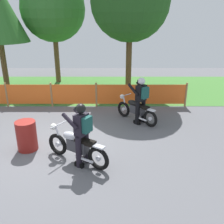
# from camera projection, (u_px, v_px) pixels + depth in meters

# --- Properties ---
(ground) EXTENTS (24.00, 24.00, 0.02)m
(ground) POSITION_uv_depth(u_px,v_px,m) (59.00, 146.00, 7.64)
(ground) COLOR #5B5B60
(grass_verge) EXTENTS (24.00, 5.58, 0.01)m
(grass_verge) POSITION_uv_depth(u_px,v_px,m) (82.00, 89.00, 13.54)
(grass_verge) COLOR #427A33
(grass_verge) RESTS_ON ground
(barrier_fence) EXTENTS (9.63, 0.08, 1.05)m
(barrier_fence) POSITION_uv_depth(u_px,v_px,m) (75.00, 94.00, 10.75)
(barrier_fence) COLOR #997547
(barrier_fence) RESTS_ON ground
(tree_near_left) EXTENTS (3.46, 3.46, 5.72)m
(tree_near_left) POSITION_uv_depth(u_px,v_px,m) (54.00, 9.00, 13.58)
(tree_near_left) COLOR brown
(tree_near_left) RESTS_ON ground
(tree_near_right) EXTENTS (3.59, 3.59, 6.07)m
(tree_near_right) POSITION_uv_depth(u_px,v_px,m) (131.00, 2.00, 11.30)
(tree_near_right) COLOR brown
(tree_near_right) RESTS_ON ground
(motorcycle_lead) EXTENTS (1.77, 1.19, 0.96)m
(motorcycle_lead) POSITION_uv_depth(u_px,v_px,m) (77.00, 146.00, 6.67)
(motorcycle_lead) COLOR black
(motorcycle_lead) RESTS_ON ground
(motorcycle_trailing) EXTENTS (1.38, 1.47, 0.91)m
(motorcycle_trailing) POSITION_uv_depth(u_px,v_px,m) (137.00, 110.00, 9.26)
(motorcycle_trailing) COLOR black
(motorcycle_trailing) RESTS_ON ground
(rider_lead) EXTENTS (0.79, 0.72, 1.69)m
(rider_lead) POSITION_uv_depth(u_px,v_px,m) (83.00, 131.00, 6.39)
(rider_lead) COLOR black
(rider_lead) RESTS_ON ground
(rider_trailing) EXTENTS (0.76, 0.77, 1.69)m
(rider_trailing) POSITION_uv_depth(u_px,v_px,m) (142.00, 98.00, 8.94)
(rider_trailing) COLOR black
(rider_trailing) RESTS_ON ground
(oil_drum) EXTENTS (0.58, 0.58, 0.88)m
(oil_drum) POSITION_uv_depth(u_px,v_px,m) (27.00, 136.00, 7.31)
(oil_drum) COLOR maroon
(oil_drum) RESTS_ON ground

